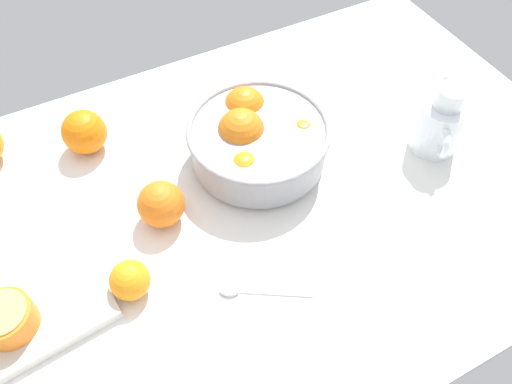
% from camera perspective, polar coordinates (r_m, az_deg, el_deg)
% --- Properties ---
extents(ground_plane, '(1.38, 0.86, 0.03)m').
position_cam_1_polar(ground_plane, '(0.93, -1.86, -1.66)').
color(ground_plane, white).
extents(fruit_bowl, '(0.27, 0.27, 0.12)m').
position_cam_1_polar(fruit_bowl, '(0.95, 0.25, 5.87)').
color(fruit_bowl, '#99999E').
rests_on(fruit_bowl, ground_plane).
extents(juice_pitcher, '(0.10, 0.12, 0.15)m').
position_cam_1_polar(juice_pitcher, '(1.03, 19.99, 7.03)').
color(juice_pitcher, white).
rests_on(juice_pitcher, ground_plane).
extents(orange_half_0, '(0.08, 0.08, 0.05)m').
position_cam_1_polar(orange_half_0, '(0.84, -26.42, -12.71)').
color(orange_half_0, orange).
rests_on(orange_half_0, cutting_board).
extents(loose_orange_0, '(0.08, 0.08, 0.08)m').
position_cam_1_polar(loose_orange_0, '(0.88, -10.70, -1.35)').
color(loose_orange_0, orange).
rests_on(loose_orange_0, ground_plane).
extents(loose_orange_1, '(0.09, 0.09, 0.09)m').
position_cam_1_polar(loose_orange_1, '(1.03, -18.87, 6.44)').
color(loose_orange_1, orange).
rests_on(loose_orange_1, ground_plane).
extents(loose_orange_3, '(0.06, 0.06, 0.06)m').
position_cam_1_polar(loose_orange_3, '(0.82, -14.09, -9.66)').
color(loose_orange_3, orange).
rests_on(loose_orange_3, ground_plane).
extents(spoon, '(0.14, 0.09, 0.01)m').
position_cam_1_polar(spoon, '(0.82, -0.65, -11.20)').
color(spoon, silver).
rests_on(spoon, ground_plane).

